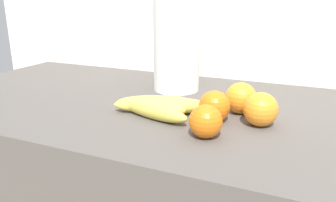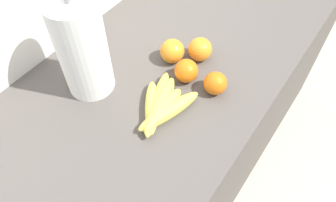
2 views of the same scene
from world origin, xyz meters
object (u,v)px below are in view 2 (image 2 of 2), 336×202
Objects in this scene: banana_bunch at (161,107)px; orange_center at (200,49)px; orange_front at (173,52)px; orange_back_right at (215,83)px; orange_back_left at (186,71)px; paper_towel_roll at (82,48)px.

banana_bunch is 0.23m from orange_center.
orange_front is 0.16m from orange_back_right.
orange_front is at bearing 61.05° from orange_back_left.
paper_towel_roll is (-0.04, 0.21, 0.12)m from banana_bunch.
banana_bunch is 3.36× the size of orange_back_right.
orange_center is 0.34m from paper_towel_roll.
paper_towel_roll reaches higher than orange_front.
banana_bunch is 3.05× the size of orange_center.
orange_back_left is (0.13, 0.01, 0.01)m from banana_bunch.
orange_front is 0.27m from paper_towel_roll.
orange_front is (0.17, 0.08, 0.02)m from banana_bunch.
orange_front is at bearing 25.17° from banana_bunch.
banana_bunch is 0.16m from orange_back_right.
orange_back_right reaches higher than banana_bunch.
orange_front is at bearing -32.06° from paper_towel_roll.
orange_center is 0.08m from orange_front.
orange_back_right is (-0.08, -0.10, -0.00)m from orange_center.
paper_towel_roll is at bearing 121.43° from orange_back_right.
orange_back_right is 0.36m from paper_towel_roll.
banana_bunch is at bearing -175.99° from orange_back_left.
orange_back_left is at bearing -171.72° from orange_center.
orange_front is 0.23× the size of paper_towel_roll.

